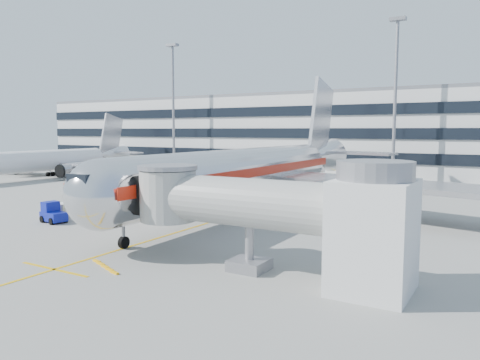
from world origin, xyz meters
The scene contains 15 objects.
ground centered at (0.00, 0.00, 0.00)m, with size 180.00×180.00×0.00m, color gray.
lead_in_line centered at (0.00, 10.00, 0.01)m, with size 0.25×70.00×0.01m, color #DEA70B.
stop_bar centered at (0.00, -14.00, 0.01)m, with size 6.00×0.25×0.01m, color #DEA70B.
main_jet centered at (0.00, 11.72, 4.23)m, with size 50.95×48.70×16.06m.
jet_bridge centered at (12.18, -8.00, 3.87)m, with size 17.80×4.50×7.00m.
terminal centered at (0.00, 57.95, 7.80)m, with size 150.00×24.25×15.60m.
light_mast_west centered at (-35.00, 42.00, 14.88)m, with size 2.40×1.20×25.45m.
light_mast_centre centered at (8.00, 42.00, 14.88)m, with size 2.40×1.20×25.45m.
second_jet centered at (-47.99, 22.80, 3.18)m, with size 38.21×36.52×12.04m.
belt_loader centered at (-6.25, 2.84, 0.60)m, with size 4.50×1.93×2.12m.
baggage_tug centered at (-12.69, -4.23, 0.84)m, with size 2.77×1.99×1.93m.
cargo_container_left centered at (-15.11, 0.44, 0.89)m, with size 2.10×2.10×1.76m.
cargo_container_right centered at (-11.90, 3.84, 0.78)m, with size 1.92×1.92×1.55m.
cargo_container_front centered at (-13.85, -2.46, 0.74)m, with size 1.77×1.77×1.48m.
ramp_worker centered at (-12.45, -0.98, 0.85)m, with size 0.62×0.40×1.69m, color #C3F81A.
Camera 1 is at (24.20, -32.45, 8.60)m, focal length 35.00 mm.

